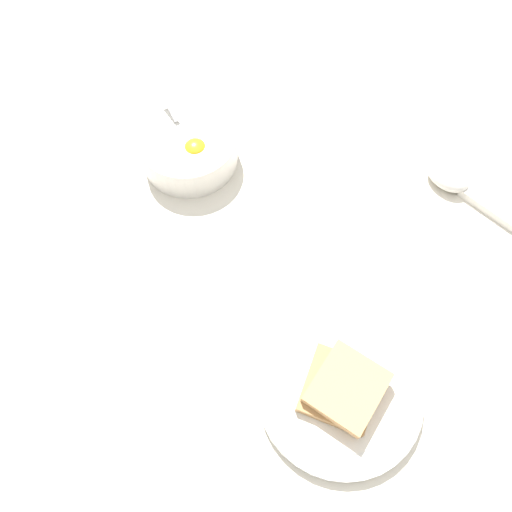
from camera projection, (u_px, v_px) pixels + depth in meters
name	position (u px, v px, depth m)	size (l,w,h in m)	color
ground_plane	(283.00, 215.00, 0.71)	(3.00, 3.00, 0.00)	silver
egg_bowl	(189.00, 148.00, 0.73)	(0.14, 0.14, 0.08)	white
toast_plate	(339.00, 392.00, 0.59)	(0.20, 0.20, 0.02)	white
toast_sandwich	(343.00, 388.00, 0.57)	(0.10, 0.09, 0.03)	tan
soup_spoon	(455.00, 181.00, 0.72)	(0.08, 0.15, 0.03)	white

